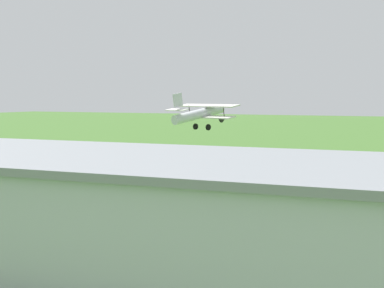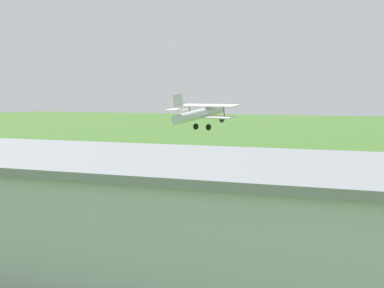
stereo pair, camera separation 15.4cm
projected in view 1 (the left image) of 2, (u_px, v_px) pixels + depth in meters
ground_plane at (250, 183)px, 55.92m from camera, size 400.00×400.00×0.00m
hangar at (99, 208)px, 29.28m from camera, size 37.57×14.64×5.62m
biplane at (201, 113)px, 58.53m from camera, size 8.08×7.55×3.84m
car_silver at (3, 185)px, 49.44m from camera, size 2.69×4.91×1.64m
person_near_hangar_door at (84, 184)px, 50.39m from camera, size 0.45×0.45×1.56m
person_watching_takeoff at (353, 205)px, 40.59m from camera, size 0.51×0.51×1.57m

